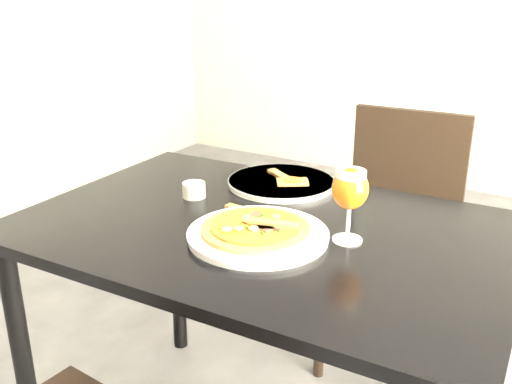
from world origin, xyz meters
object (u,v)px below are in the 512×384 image
Objects in this scene: dining_table at (263,256)px; beer_glass at (350,189)px; chair_far at (394,232)px; pizza at (256,228)px.

beer_glass reaches higher than dining_table.
beer_glass is at bearing -85.98° from chair_far.
dining_table is 6.98× the size of beer_glass.
beer_glass is at bearing 2.44° from dining_table.
chair_far is 5.14× the size of beer_glass.
chair_far is 3.53× the size of pizza.
pizza is (-0.10, -0.76, 0.28)m from chair_far.
chair_far is at bearing 97.22° from beer_glass.
pizza is at bearing -152.42° from beer_glass.
pizza is at bearing -72.40° from dining_table.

